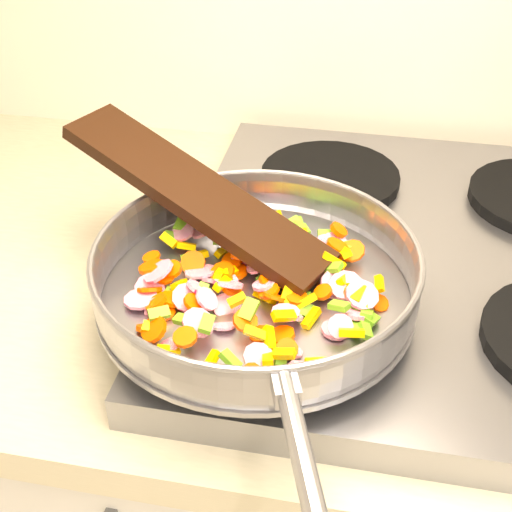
# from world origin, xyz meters

# --- Properties ---
(cooktop) EXTENTS (0.60, 0.60, 0.04)m
(cooktop) POSITION_xyz_m (-0.70, 1.67, 0.92)
(cooktop) COLOR #939399
(cooktop) RESTS_ON counter_top
(grate_fl) EXTENTS (0.19, 0.19, 0.02)m
(grate_fl) POSITION_xyz_m (-0.84, 1.52, 0.95)
(grate_fl) COLOR black
(grate_fl) RESTS_ON cooktop
(grate_bl) EXTENTS (0.19, 0.19, 0.02)m
(grate_bl) POSITION_xyz_m (-0.84, 1.81, 0.95)
(grate_bl) COLOR black
(grate_bl) RESTS_ON cooktop
(saute_pan) EXTENTS (0.38, 0.53, 0.06)m
(saute_pan) POSITION_xyz_m (-0.89, 1.52, 0.99)
(saute_pan) COLOR #9E9EA5
(saute_pan) RESTS_ON grate_fl
(vegetable_heap) EXTENTS (0.28, 0.28, 0.05)m
(vegetable_heap) POSITION_xyz_m (-0.89, 1.53, 0.97)
(vegetable_heap) COLOR #64A81B
(vegetable_heap) RESTS_ON saute_pan
(wooden_spatula) EXTENTS (0.33, 0.20, 0.10)m
(wooden_spatula) POSITION_xyz_m (-0.97, 1.61, 1.02)
(wooden_spatula) COLOR black
(wooden_spatula) RESTS_ON saute_pan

